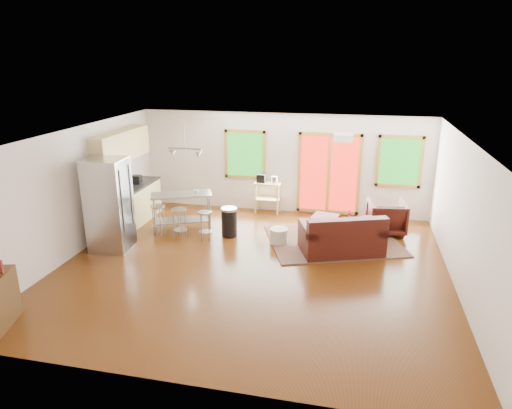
% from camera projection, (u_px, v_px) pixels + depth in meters
% --- Properties ---
extents(floor, '(7.50, 7.00, 0.02)m').
position_uv_depth(floor, '(253.00, 267.00, 9.03)').
color(floor, '#3B1C07').
rests_on(floor, ground).
extents(ceiling, '(7.50, 7.00, 0.02)m').
position_uv_depth(ceiling, '(252.00, 135.00, 8.21)').
color(ceiling, white).
rests_on(ceiling, ground).
extents(back_wall, '(7.50, 0.02, 2.60)m').
position_uv_depth(back_wall, '(283.00, 163.00, 11.87)').
color(back_wall, silver).
rests_on(back_wall, ground).
extents(left_wall, '(0.02, 7.00, 2.60)m').
position_uv_depth(left_wall, '(75.00, 192.00, 9.40)').
color(left_wall, silver).
rests_on(left_wall, ground).
extents(right_wall, '(0.02, 7.00, 2.60)m').
position_uv_depth(right_wall, '(465.00, 219.00, 7.84)').
color(right_wall, silver).
rests_on(right_wall, ground).
extents(front_wall, '(7.50, 0.02, 2.60)m').
position_uv_depth(front_wall, '(186.00, 295.00, 5.36)').
color(front_wall, silver).
rests_on(front_wall, ground).
extents(window_left, '(1.10, 0.05, 1.30)m').
position_uv_depth(window_left, '(245.00, 155.00, 11.97)').
color(window_left, '#185E16').
rests_on(window_left, back_wall).
extents(french_doors, '(1.60, 0.05, 2.10)m').
position_uv_depth(french_doors, '(329.00, 174.00, 11.64)').
color(french_doors, red).
rests_on(french_doors, back_wall).
extents(window_right, '(1.10, 0.05, 1.30)m').
position_uv_depth(window_right, '(399.00, 162.00, 11.17)').
color(window_right, '#185E16').
rests_on(window_right, back_wall).
extents(rug, '(3.37, 2.99, 0.03)m').
position_uv_depth(rug, '(333.00, 241.00, 10.24)').
color(rug, '#475235').
rests_on(rug, floor).
extents(loveseat, '(1.87, 1.45, 0.88)m').
position_uv_depth(loveseat, '(342.00, 238.00, 9.53)').
color(loveseat, black).
rests_on(loveseat, floor).
extents(coffee_table, '(0.96, 0.61, 0.37)m').
position_uv_depth(coffee_table, '(356.00, 225.00, 10.30)').
color(coffee_table, '#3B260F').
rests_on(coffee_table, floor).
extents(armchair, '(0.93, 0.88, 0.85)m').
position_uv_depth(armchair, '(386.00, 216.00, 10.62)').
color(armchair, black).
rests_on(armchair, floor).
extents(ottoman, '(0.68, 0.68, 0.38)m').
position_uv_depth(ottoman, '(325.00, 224.00, 10.77)').
color(ottoman, black).
rests_on(ottoman, floor).
extents(pouf, '(0.47, 0.47, 0.35)m').
position_uv_depth(pouf, '(279.00, 236.00, 10.09)').
color(pouf, beige).
rests_on(pouf, floor).
extents(vase, '(0.22, 0.22, 0.30)m').
position_uv_depth(vase, '(349.00, 219.00, 10.16)').
color(vase, silver).
rests_on(vase, coffee_table).
extents(book, '(0.21, 0.10, 0.29)m').
position_uv_depth(book, '(360.00, 220.00, 10.01)').
color(book, maroon).
rests_on(book, coffee_table).
extents(cabinets, '(0.64, 2.24, 2.30)m').
position_uv_depth(cabinets, '(128.00, 188.00, 11.03)').
color(cabinets, '#D2B970').
rests_on(cabinets, floor).
extents(refrigerator, '(0.86, 0.83, 1.97)m').
position_uv_depth(refrigerator, '(109.00, 205.00, 9.61)').
color(refrigerator, '#B7BABC').
rests_on(refrigerator, floor).
extents(island, '(1.51, 1.08, 0.89)m').
position_uv_depth(island, '(182.00, 205.00, 10.78)').
color(island, '#B7BABC').
rests_on(island, floor).
extents(cup, '(0.14, 0.12, 0.11)m').
position_uv_depth(cup, '(196.00, 191.00, 10.49)').
color(cup, white).
rests_on(cup, island).
extents(bar_stool_a, '(0.35, 0.35, 0.70)m').
position_uv_depth(bar_stool_a, '(158.00, 213.00, 10.52)').
color(bar_stool_a, '#B7BABC').
rests_on(bar_stool_a, floor).
extents(bar_stool_b, '(0.40, 0.40, 0.72)m').
position_uv_depth(bar_stool_b, '(179.00, 217.00, 10.23)').
color(bar_stool_b, '#B7BABC').
rests_on(bar_stool_b, floor).
extents(bar_stool_c, '(0.40, 0.40, 0.67)m').
position_uv_depth(bar_stool_c, '(205.00, 219.00, 10.17)').
color(bar_stool_c, '#B7BABC').
rests_on(bar_stool_c, floor).
extents(trash_can, '(0.46, 0.46, 0.68)m').
position_uv_depth(trash_can, '(229.00, 222.00, 10.46)').
color(trash_can, black).
rests_on(trash_can, floor).
extents(kitchen_cart, '(0.68, 0.44, 1.04)m').
position_uv_depth(kitchen_cart, '(267.00, 187.00, 11.91)').
color(kitchen_cart, '#D2B970').
rests_on(kitchen_cart, floor).
extents(ceiling_flush, '(0.35, 0.35, 0.12)m').
position_uv_depth(ceiling_flush, '(344.00, 137.00, 8.46)').
color(ceiling_flush, white).
rests_on(ceiling_flush, ceiling).
extents(pendant_light, '(0.80, 0.18, 0.79)m').
position_uv_depth(pendant_light, '(185.00, 153.00, 10.22)').
color(pendant_light, gray).
rests_on(pendant_light, ceiling).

